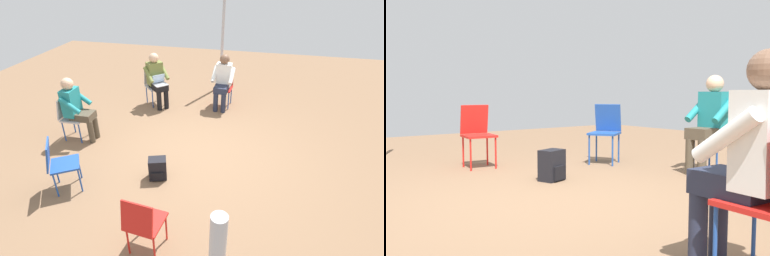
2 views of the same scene
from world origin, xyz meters
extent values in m
plane|color=brown|center=(0.00, 0.00, 0.00)|extent=(14.00, 14.00, 0.00)
cube|color=#B7B7BC|center=(-0.04, -2.45, 0.43)|extent=(0.41, 0.41, 0.03)
cylinder|color=#1E4799|center=(-0.21, -2.28, 0.21)|extent=(0.02, 0.02, 0.42)
cylinder|color=#1E4799|center=(0.13, -2.28, 0.21)|extent=(0.02, 0.02, 0.42)
cylinder|color=#1E4799|center=(-0.20, -2.62, 0.21)|extent=(0.02, 0.02, 0.42)
cylinder|color=#1E4799|center=(0.14, -2.62, 0.21)|extent=(0.02, 0.02, 0.42)
cube|color=#B7B7BC|center=(-0.03, -2.64, 0.65)|extent=(0.38, 0.10, 0.40)
cube|color=#1E4799|center=(1.30, -1.77, 0.43)|extent=(0.55, 0.55, 0.03)
cylinder|color=#1E4799|center=(1.07, -1.72, 0.21)|extent=(0.02, 0.02, 0.42)
cylinder|color=#1E4799|center=(1.35, -1.53, 0.21)|extent=(0.02, 0.02, 0.42)
cylinder|color=#1E4799|center=(1.25, -2.00, 0.21)|extent=(0.02, 0.02, 0.42)
cylinder|color=#1E4799|center=(1.54, -1.82, 0.21)|extent=(0.02, 0.02, 0.42)
cube|color=#1E4799|center=(1.41, -1.93, 0.65)|extent=(0.37, 0.29, 0.40)
cube|color=red|center=(-2.16, 0.11, 0.43)|extent=(0.43, 0.43, 0.03)
cylinder|color=#1E4799|center=(-1.97, 0.27, 0.21)|extent=(0.02, 0.02, 0.42)
cylinder|color=#1E4799|center=(-2.00, -0.07, 0.21)|extent=(0.02, 0.02, 0.42)
cylinder|color=#1E4799|center=(-2.31, 0.29, 0.21)|extent=(0.02, 0.02, 0.42)
cylinder|color=#1E4799|center=(-2.34, -0.05, 0.21)|extent=(0.02, 0.02, 0.42)
cube|color=red|center=(-2.34, 0.12, 0.65)|extent=(0.12, 0.39, 0.40)
cube|color=#B7B7BC|center=(-1.89, -1.46, 0.43)|extent=(0.57, 0.57, 0.03)
cylinder|color=#1E4799|center=(-1.88, -1.22, 0.21)|extent=(0.02, 0.02, 0.42)
cylinder|color=#1E4799|center=(-1.64, -1.47, 0.21)|extent=(0.02, 0.02, 0.42)
cylinder|color=#1E4799|center=(-2.13, -1.46, 0.21)|extent=(0.02, 0.02, 0.42)
cylinder|color=#1E4799|center=(-1.89, -1.70, 0.21)|extent=(0.02, 0.02, 0.42)
cube|color=#B7B7BC|center=(-2.02, -1.60, 0.65)|extent=(0.33, 0.34, 0.40)
cube|color=red|center=(2.06, -0.20, 0.43)|extent=(0.44, 0.44, 0.03)
cylinder|color=red|center=(1.88, -0.35, 0.21)|extent=(0.02, 0.02, 0.42)
cylinder|color=red|center=(1.91, -0.01, 0.21)|extent=(0.02, 0.02, 0.42)
cylinder|color=red|center=(2.21, -0.39, 0.21)|extent=(0.02, 0.02, 0.42)
cylinder|color=red|center=(2.25, -0.05, 0.21)|extent=(0.02, 0.02, 0.42)
cube|color=red|center=(2.25, -0.22, 0.65)|extent=(0.13, 0.39, 0.40)
cylinder|color=black|center=(-1.69, -1.15, 0.23)|extent=(0.11, 0.11, 0.45)
cylinder|color=black|center=(-1.57, -1.28, 0.23)|extent=(0.11, 0.11, 0.45)
cube|color=black|center=(-1.75, -1.33, 0.51)|extent=(0.51, 0.51, 0.14)
cube|color=olive|center=(-1.89, -1.46, 0.77)|extent=(0.40, 0.40, 0.52)
sphere|color=#DBAD89|center=(-1.89, -1.46, 1.13)|extent=(0.22, 0.22, 0.22)
cylinder|color=olive|center=(-1.95, -1.25, 0.80)|extent=(0.35, 0.34, 0.31)
cylinder|color=olive|center=(-1.67, -1.54, 0.80)|extent=(0.35, 0.34, 0.31)
cube|color=#9EA0A5|center=(-1.67, -1.25, 0.59)|extent=(0.37, 0.37, 0.02)
cube|color=#B2D1F2|center=(-1.75, -1.33, 0.70)|extent=(0.25, 0.25, 0.20)
cylinder|color=#4C4233|center=(-0.13, -2.09, 0.23)|extent=(0.11, 0.11, 0.45)
cylinder|color=#4C4233|center=(0.05, -2.09, 0.23)|extent=(0.11, 0.11, 0.45)
cube|color=#4C4233|center=(-0.04, -2.26, 0.51)|extent=(0.31, 0.42, 0.14)
cube|color=teal|center=(-0.04, -2.45, 0.77)|extent=(0.34, 0.23, 0.52)
sphere|color=#DBAD89|center=(-0.04, -2.45, 1.13)|extent=(0.22, 0.22, 0.22)
cylinder|color=teal|center=(-0.24, -2.35, 0.80)|extent=(0.10, 0.40, 0.31)
cylinder|color=teal|center=(0.16, -2.35, 0.80)|extent=(0.10, 0.40, 0.31)
cylinder|color=#23283D|center=(-1.79, 0.17, 0.23)|extent=(0.11, 0.11, 0.45)
cylinder|color=#23283D|center=(-1.81, -0.01, 0.23)|extent=(0.11, 0.11, 0.45)
cube|color=#23283D|center=(-1.97, 0.09, 0.51)|extent=(0.44, 0.33, 0.14)
cube|color=silver|center=(-2.16, 0.11, 0.77)|extent=(0.24, 0.35, 0.52)
sphere|color=brown|center=(-2.16, 0.11, 1.13)|extent=(0.22, 0.22, 0.22)
cylinder|color=silver|center=(-2.04, 0.30, 0.80)|extent=(0.40, 0.12, 0.31)
cylinder|color=silver|center=(-2.07, -0.10, 0.80)|extent=(0.40, 0.12, 0.31)
cube|color=black|center=(0.77, -0.52, 0.18)|extent=(0.28, 0.33, 0.36)
cube|color=black|center=(0.77, -0.52, 0.10)|extent=(0.30, 0.27, 0.16)
cylinder|color=#B2B2B7|center=(-3.29, -0.11, 1.32)|extent=(0.07, 0.07, 2.64)
camera|label=1|loc=(4.36, 0.89, 3.12)|focal=28.00mm
camera|label=2|loc=(-3.30, 2.20, 1.02)|focal=40.00mm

